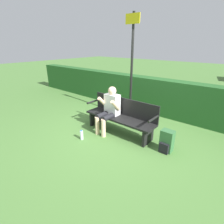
# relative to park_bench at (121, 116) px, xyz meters

# --- Properties ---
(ground_plane) EXTENTS (40.00, 40.00, 0.00)m
(ground_plane) POSITION_rel_park_bench_xyz_m (0.00, -0.07, -0.44)
(ground_plane) COLOR #4C7A38
(hedge_back) EXTENTS (12.00, 0.46, 1.13)m
(hedge_back) POSITION_rel_park_bench_xyz_m (0.00, 1.81, 0.12)
(hedge_back) COLOR #235623
(hedge_back) RESTS_ON ground
(park_bench) EXTENTS (1.90, 0.48, 0.87)m
(park_bench) POSITION_rel_park_bench_xyz_m (0.00, 0.00, 0.00)
(park_bench) COLOR black
(park_bench) RESTS_ON ground
(person_seated) EXTENTS (0.51, 0.62, 1.16)m
(person_seated) POSITION_rel_park_bench_xyz_m (-0.27, -0.13, 0.19)
(person_seated) COLOR silver
(person_seated) RESTS_ON ground
(backpack) EXTENTS (0.26, 0.26, 0.48)m
(backpack) POSITION_rel_park_bench_xyz_m (1.28, -0.08, -0.22)
(backpack) COLOR #336638
(backpack) RESTS_ON ground
(water_bottle) EXTENTS (0.08, 0.08, 0.24)m
(water_bottle) POSITION_rel_park_bench_xyz_m (-0.47, -0.92, -0.33)
(water_bottle) COLOR silver
(water_bottle) RESTS_ON ground
(signpost) EXTENTS (0.43, 0.09, 2.92)m
(signpost) POSITION_rel_park_bench_xyz_m (-0.39, 0.98, 1.22)
(signpost) COLOR black
(signpost) RESTS_ON ground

